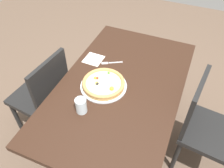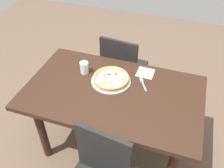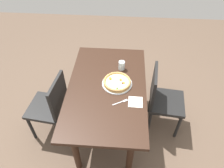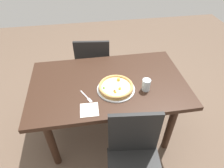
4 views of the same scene
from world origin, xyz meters
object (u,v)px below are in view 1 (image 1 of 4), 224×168
at_px(dining_table, 120,96).
at_px(plate, 104,86).
at_px(drinking_glass, 81,106).
at_px(napkin, 94,59).
at_px(chair_near, 204,126).
at_px(chair_far, 44,95).
at_px(pizza, 104,83).
at_px(fork, 110,63).

xyz_separation_m(dining_table, plate, (-0.05, 0.10, 0.11)).
relative_size(dining_table, drinking_glass, 13.37).
height_order(drinking_glass, napkin, drinking_glass).
bearing_deg(chair_near, chair_far, -74.24).
height_order(chair_near, drinking_glass, chair_near).
bearing_deg(pizza, chair_near, -78.97).
bearing_deg(drinking_glass, plate, -8.75).
height_order(chair_far, napkin, chair_far).
xyz_separation_m(chair_near, chair_far, (-0.19, 1.26, 0.00)).
distance_m(dining_table, plate, 0.16).
xyz_separation_m(chair_far, drinking_glass, (-0.20, -0.49, 0.31)).
distance_m(drinking_glass, napkin, 0.52).
height_order(dining_table, chair_near, chair_near).
distance_m(chair_near, fork, 0.84).
bearing_deg(chair_near, fork, -90.86).
bearing_deg(chair_far, pizza, -78.41).
bearing_deg(drinking_glass, chair_far, 67.76).
height_order(fork, drinking_glass, drinking_glass).
height_order(chair_near, plate, chair_near).
relative_size(pizza, napkin, 2.11).
xyz_separation_m(chair_near, pizza, (-0.14, 0.73, 0.29)).
distance_m(chair_near, napkin, 0.97).
relative_size(plate, fork, 2.12).
xyz_separation_m(chair_far, fork, (0.30, -0.47, 0.26)).
bearing_deg(drinking_glass, fork, 2.16).
relative_size(chair_far, plate, 2.68).
xyz_separation_m(chair_far, napkin, (0.29, -0.33, 0.26)).
bearing_deg(chair_near, plate, -72.03).
relative_size(fork, napkin, 1.09).
height_order(chair_far, plate, chair_far).
bearing_deg(napkin, pizza, -140.96).
distance_m(chair_far, napkin, 0.51).
xyz_separation_m(dining_table, pizza, (-0.05, 0.10, 0.13)).
bearing_deg(chair_near, drinking_glass, -56.07).
relative_size(dining_table, fork, 9.08).
bearing_deg(plate, pizza, -156.17).
relative_size(fork, drinking_glass, 1.47).
relative_size(dining_table, chair_far, 1.59).
distance_m(chair_far, plate, 0.59).
height_order(plate, pizza, pizza).
bearing_deg(pizza, drinking_glass, 171.23).
height_order(chair_near, fork, chair_near).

